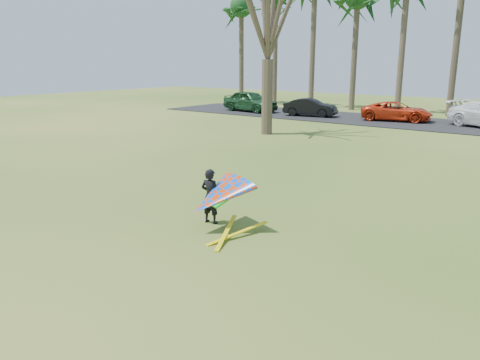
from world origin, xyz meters
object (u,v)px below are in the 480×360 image
Objects in this scene: car_0 at (250,101)px; car_2 at (397,111)px; bare_tree_left at (268,8)px; kite_flyer at (217,197)px; car_1 at (310,107)px.

car_2 is (11.84, 1.05, -0.19)m from car_0.
kite_flyer is (7.93, -13.85, -6.08)m from bare_tree_left.
kite_flyer is (3.97, -24.03, 0.12)m from car_2.
kite_flyer is (10.13, -22.91, 0.12)m from car_1.
bare_tree_left is 1.96× the size of car_0.
car_1 is at bearing 88.52° from car_2.
car_0 reaches higher than car_1.
bare_tree_left reaches higher than kite_flyer.
car_1 is (-2.20, 9.07, -6.20)m from bare_tree_left.
car_0 is 1.25× the size of car_1.
kite_flyer is at bearing -137.60° from car_0.
car_2 is at bearing 99.38° from kite_flyer.
bare_tree_left is at bearing -177.60° from car_1.
car_1 is at bearing -82.81° from car_0.
bare_tree_left is 2.44× the size of car_1.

